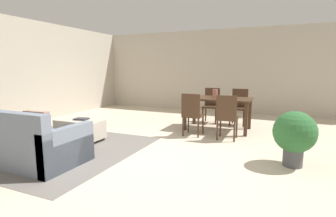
{
  "coord_description": "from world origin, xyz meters",
  "views": [
    {
      "loc": [
        1.62,
        -3.6,
        1.45
      ],
      "look_at": [
        -0.6,
        1.48,
        0.58
      ],
      "focal_mm": 27.56,
      "sensor_mm": 36.0,
      "label": 1
    }
  ],
  "objects": [
    {
      "name": "wall_back",
      "position": [
        0.0,
        5.0,
        1.35
      ],
      "size": [
        9.0,
        0.12,
        2.7
      ],
      "primitive_type": "cube",
      "color": "#BCB2A0",
      "rests_on": "ground_plane"
    },
    {
      "name": "dining_chair_far_left",
      "position": [
        -0.06,
        3.14,
        0.52
      ],
      "size": [
        0.42,
        0.42,
        0.92
      ],
      "color": "#422B1C",
      "rests_on": "ground_plane"
    },
    {
      "name": "potted_plant",
      "position": [
        1.85,
        0.51,
        0.49
      ],
      "size": [
        0.61,
        0.61,
        0.83
      ],
      "color": "#4C4C51",
      "rests_on": "ground_plane"
    },
    {
      "name": "dining_chair_near_right",
      "position": [
        0.67,
        1.53,
        0.52
      ],
      "size": [
        0.41,
        0.41,
        0.92
      ],
      "color": "#422B1C",
      "rests_on": "ground_plane"
    },
    {
      "name": "area_rug",
      "position": [
        -2.11,
        -0.29,
        0.0
      ],
      "size": [
        3.0,
        2.8,
        0.01
      ],
      "primitive_type": "cube",
      "color": "slate",
      "rests_on": "ground_plane"
    },
    {
      "name": "ground_plane",
      "position": [
        0.0,
        0.0,
        0.0
      ],
      "size": [
        10.8,
        10.8,
        0.0
      ],
      "primitive_type": "plane",
      "color": "beige"
    },
    {
      "name": "dining_chair_far_right",
      "position": [
        0.67,
        3.13,
        0.52
      ],
      "size": [
        0.42,
        0.42,
        0.92
      ],
      "color": "#422B1C",
      "rests_on": "ground_plane"
    },
    {
      "name": "ottoman_table",
      "position": [
        -2.04,
        0.33,
        0.24
      ],
      "size": [
        0.96,
        0.47,
        0.42
      ],
      "color": "#B7AD9E",
      "rests_on": "ground_plane"
    },
    {
      "name": "wall_left",
      "position": [
        -4.5,
        0.5,
        1.35
      ],
      "size": [
        0.12,
        11.0,
        2.7
      ],
      "primitive_type": "cube",
      "color": "#BCB2A0",
      "rests_on": "ground_plane"
    },
    {
      "name": "couch",
      "position": [
        -2.18,
        -0.96,
        0.29
      ],
      "size": [
        2.22,
        0.96,
        0.86
      ],
      "color": "slate",
      "rests_on": "ground_plane"
    },
    {
      "name": "dining_table",
      "position": [
        0.29,
        2.36,
        0.66
      ],
      "size": [
        1.5,
        0.85,
        0.76
      ],
      "color": "#422B1C",
      "rests_on": "ground_plane"
    },
    {
      "name": "vase_centerpiece",
      "position": [
        0.23,
        2.33,
        0.86
      ],
      "size": [
        0.11,
        0.11,
        0.2
      ],
      "primitive_type": "cylinder",
      "color": "#B26659",
      "rests_on": "dining_table"
    },
    {
      "name": "book_on_ottoman",
      "position": [
        -2.02,
        0.36,
        0.44
      ],
      "size": [
        0.29,
        0.24,
        0.03
      ],
      "primitive_type": "cube",
      "rotation": [
        0.0,
        0.0,
        0.17
      ],
      "color": "#333338",
      "rests_on": "ottoman_table"
    },
    {
      "name": "dining_chair_near_left",
      "position": [
        -0.08,
        1.55,
        0.52
      ],
      "size": [
        0.4,
        0.4,
        0.92
      ],
      "color": "#422B1C",
      "rests_on": "ground_plane"
    }
  ]
}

